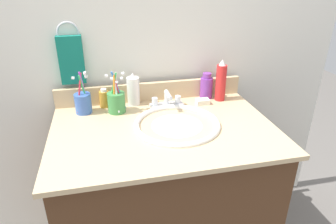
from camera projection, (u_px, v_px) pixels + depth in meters
vanity_cabinet at (164, 201)px, 1.41m from camera, size 0.88×0.58×0.74m
countertop at (164, 130)px, 1.25m from camera, size 0.92×0.63×0.02m
backsplash at (151, 91)px, 1.49m from camera, size 0.92×0.02×0.09m
back_wall at (150, 114)px, 1.62m from camera, size 2.02×0.04×1.30m
towel_ring at (68, 33)px, 1.33m from camera, size 0.10×0.01×0.10m
hand_towel at (71, 60)px, 1.37m from camera, size 0.11×0.04×0.22m
sink_basin at (177, 131)px, 1.28m from camera, size 0.37×0.37×0.11m
faucet at (167, 101)px, 1.42m from camera, size 0.16×0.10×0.08m
bottle_cream_purple at (206, 87)px, 1.52m from camera, size 0.06×0.06×0.13m
bottle_oil_amber at (104, 99)px, 1.42m from camera, size 0.05×0.05×0.09m
bottle_lotion_white at (133, 90)px, 1.44m from camera, size 0.06×0.06×0.16m
bottle_spray_red at (221, 82)px, 1.47m from camera, size 0.05×0.05×0.21m
cup_blue_plastic at (83, 102)px, 1.36m from camera, size 0.07×0.07×0.19m
cup_green at (116, 101)px, 1.36m from camera, size 0.09×0.09×0.19m
soap_bar at (203, 102)px, 1.46m from camera, size 0.06×0.04×0.02m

